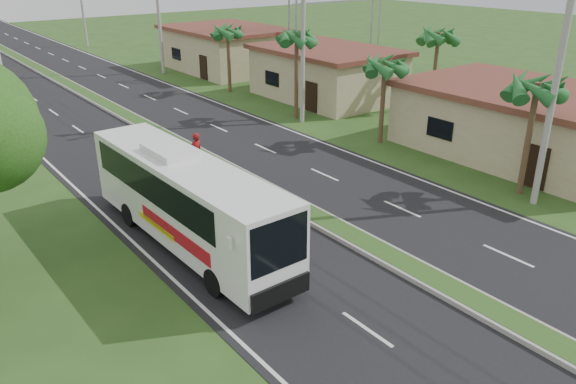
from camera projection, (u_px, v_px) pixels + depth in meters
ground at (445, 289)px, 17.99m from camera, size 180.00×180.00×0.00m
road_asphalt at (167, 138)px, 32.63m from camera, size 14.00×160.00×0.02m
median_strip at (167, 137)px, 32.60m from camera, size 1.20×160.00×0.18m
lane_edge_left at (48, 163)px, 28.90m from camera, size 0.12×160.00×0.01m
lane_edge_right at (261, 120)px, 36.37m from camera, size 0.12×160.00×0.01m
shop_near at (526, 122)px, 29.50m from camera, size 8.60×12.60×3.52m
shop_mid at (327, 73)px, 41.18m from camera, size 7.60×10.60×3.67m
shop_far at (227, 48)px, 51.40m from camera, size 8.60×11.60×3.82m
palm_verge_a at (537, 89)px, 23.35m from camera, size 2.40×2.40×5.45m
palm_verge_b at (385, 65)px, 30.32m from camera, size 2.40×2.40×5.05m
palm_verge_c at (297, 38)px, 34.81m from camera, size 2.40×2.40×5.85m
palm_verge_d at (228, 32)px, 41.90m from camera, size 2.40×2.40×5.25m
palm_behind_shop at (438, 36)px, 36.80m from camera, size 2.40×2.40×5.65m
utility_pole_a at (558, 71)px, 21.98m from camera, size 1.60×0.28×11.00m
utility_pole_b at (303, 20)px, 33.45m from camera, size 3.20×0.28×12.00m
utility_pole_c at (158, 7)px, 48.34m from camera, size 1.60×0.28×11.00m
coach_bus_main at (186, 196)px, 20.01m from camera, size 2.52×10.91×3.51m
motorcyclist at (197, 164)px, 25.92m from camera, size 1.72×0.83×2.45m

